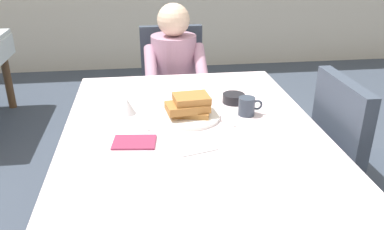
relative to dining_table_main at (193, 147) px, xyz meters
name	(u,v)px	position (x,y,z in m)	size (l,w,h in m)	color
dining_table_main	(193,147)	(0.00, 0.00, 0.00)	(1.12, 1.52, 0.74)	silver
chair_diner	(173,84)	(0.01, 1.17, -0.12)	(0.44, 0.45, 0.93)	#384251
diner_person	(175,73)	(0.01, 1.01, 0.02)	(0.40, 0.43, 1.12)	#B2849E
chair_right_side	(353,159)	(0.77, 0.00, -0.12)	(0.45, 0.44, 0.93)	#384251
plate_breakfast	(190,116)	(0.00, 0.11, 0.10)	(0.28, 0.28, 0.02)	white
breakfast_stack	(190,106)	(0.00, 0.12, 0.15)	(0.22, 0.16, 0.09)	#A36B33
cup_coffee	(247,106)	(0.27, 0.12, 0.13)	(0.11, 0.08, 0.08)	#333D4C
bowl_butter	(234,98)	(0.24, 0.27, 0.11)	(0.11, 0.11, 0.04)	black
syrup_pitcher	(127,106)	(-0.28, 0.20, 0.13)	(0.08, 0.08, 0.07)	silver
fork_left_of_plate	(148,121)	(-0.19, 0.09, 0.09)	(0.18, 0.01, 0.01)	silver
knife_right_of_plate	(232,117)	(0.19, 0.09, 0.09)	(0.20, 0.01, 0.01)	silver
spoon_near_edge	(201,152)	(0.00, -0.21, 0.09)	(0.15, 0.01, 0.01)	silver
napkin_folded	(134,142)	(-0.25, -0.10, 0.09)	(0.17, 0.12, 0.01)	#8C2D4C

